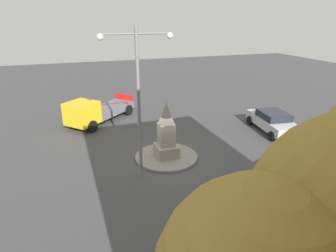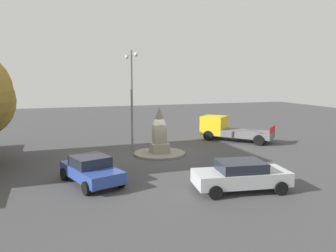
# 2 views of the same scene
# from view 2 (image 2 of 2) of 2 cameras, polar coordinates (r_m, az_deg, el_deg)

# --- Properties ---
(ground_plane) EXTENTS (80.00, 80.00, 0.00)m
(ground_plane) POSITION_cam_2_polar(r_m,az_deg,el_deg) (23.41, -1.47, -4.87)
(ground_plane) COLOR #424244
(traffic_island) EXTENTS (3.58, 3.58, 0.14)m
(traffic_island) POSITION_cam_2_polar(r_m,az_deg,el_deg) (23.40, -1.47, -4.70)
(traffic_island) COLOR gray
(traffic_island) RESTS_ON ground
(monument) EXTENTS (1.21, 1.21, 3.21)m
(monument) POSITION_cam_2_polar(r_m,az_deg,el_deg) (23.10, -1.48, -1.03)
(monument) COLOR gray
(monument) RESTS_ON traffic_island
(streetlamp) EXTENTS (3.31, 0.28, 7.25)m
(streetlamp) POSITION_cam_2_polar(r_m,az_deg,el_deg) (24.22, -6.23, 6.17)
(streetlamp) COLOR slate
(streetlamp) RESTS_ON ground
(car_blue_far_side) EXTENTS (4.41, 3.02, 1.41)m
(car_blue_far_side) POSITION_cam_2_polar(r_m,az_deg,el_deg) (17.45, -13.02, -7.26)
(car_blue_far_side) COLOR #2D479E
(car_blue_far_side) RESTS_ON ground
(car_silver_near_island) EXTENTS (2.54, 4.67, 1.44)m
(car_silver_near_island) POSITION_cam_2_polar(r_m,az_deg,el_deg) (16.33, 12.35, -8.21)
(car_silver_near_island) COLOR #B7BABF
(car_silver_near_island) RESTS_ON ground
(truck_yellow_parked_left) EXTENTS (5.71, 5.43, 2.00)m
(truck_yellow_parked_left) POSITION_cam_2_polar(r_m,az_deg,el_deg) (28.92, 10.28, -0.54)
(truck_yellow_parked_left) COLOR yellow
(truck_yellow_parked_left) RESTS_ON ground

